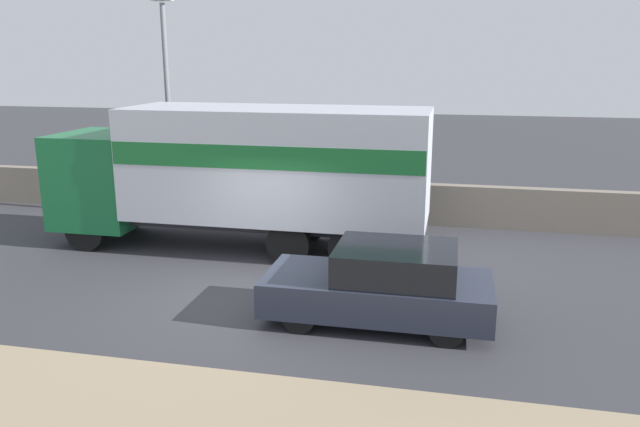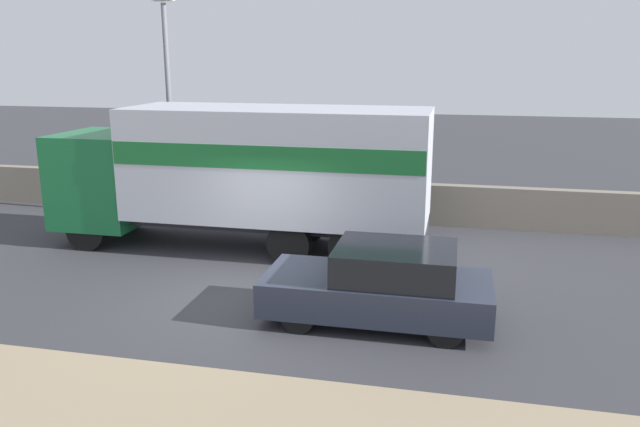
# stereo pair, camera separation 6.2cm
# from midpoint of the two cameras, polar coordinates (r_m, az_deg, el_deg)

# --- Properties ---
(ground_plane) EXTENTS (80.00, 80.00, 0.00)m
(ground_plane) POSITION_cam_midpoint_polar(r_m,az_deg,el_deg) (12.33, -7.13, -7.58)
(ground_plane) COLOR #38383D
(stone_wall_backdrop) EXTENTS (60.00, 0.35, 1.14)m
(stone_wall_backdrop) POSITION_cam_midpoint_polar(r_m,az_deg,el_deg) (17.90, -0.63, 1.37)
(stone_wall_backdrop) COLOR gray
(stone_wall_backdrop) RESTS_ON ground_plane
(street_lamp) EXTENTS (0.56, 0.28, 6.18)m
(street_lamp) POSITION_cam_midpoint_polar(r_m,az_deg,el_deg) (18.04, -13.89, 10.88)
(street_lamp) COLOR slate
(street_lamp) RESTS_ON ground_plane
(box_truck) EXTENTS (9.03, 2.47, 3.40)m
(box_truck) POSITION_cam_midpoint_polar(r_m,az_deg,el_deg) (14.87, -6.76, 4.19)
(box_truck) COLOR #196B38
(box_truck) RESTS_ON ground_plane
(car_hatchback) EXTENTS (3.94, 1.77, 1.39)m
(car_hatchback) POSITION_cam_midpoint_polar(r_m,az_deg,el_deg) (11.00, 5.58, -6.48)
(car_hatchback) COLOR #282D3D
(car_hatchback) RESTS_ON ground_plane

